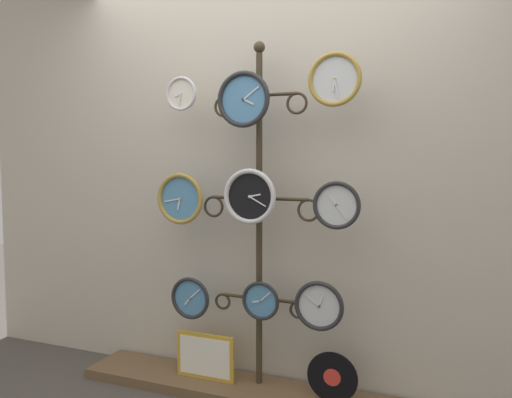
% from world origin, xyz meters
% --- Properties ---
extents(shop_wall, '(4.40, 0.04, 2.80)m').
position_xyz_m(shop_wall, '(0.00, 0.57, 1.40)').
color(shop_wall, '#BCB2A3').
rests_on(shop_wall, ground_plane).
extents(low_shelf, '(2.20, 0.36, 0.06)m').
position_xyz_m(low_shelf, '(0.00, 0.35, 0.03)').
color(low_shelf, brown).
rests_on(low_shelf, ground_plane).
extents(display_stand, '(0.73, 0.37, 2.06)m').
position_xyz_m(display_stand, '(-0.00, 0.41, 0.73)').
color(display_stand, '#382D1E').
rests_on(display_stand, ground_plane).
extents(clock_top_left, '(0.20, 0.04, 0.20)m').
position_xyz_m(clock_top_left, '(-0.47, 0.34, 1.78)').
color(clock_top_left, silver).
extents(clock_top_center, '(0.32, 0.04, 0.32)m').
position_xyz_m(clock_top_center, '(-0.05, 0.30, 1.73)').
color(clock_top_center, '#4C84B2').
extents(clock_top_right, '(0.29, 0.04, 0.29)m').
position_xyz_m(clock_top_right, '(0.46, 0.32, 1.81)').
color(clock_top_right, silver).
extents(clock_middle_left, '(0.31, 0.04, 0.31)m').
position_xyz_m(clock_middle_left, '(-0.48, 0.33, 1.16)').
color(clock_middle_left, '#4C84B2').
extents(clock_middle_center, '(0.31, 0.04, 0.31)m').
position_xyz_m(clock_middle_center, '(-0.01, 0.29, 1.19)').
color(clock_middle_center, black).
extents(clock_middle_right, '(0.26, 0.04, 0.26)m').
position_xyz_m(clock_middle_right, '(0.48, 0.33, 1.15)').
color(clock_middle_right, silver).
extents(clock_bottom_left, '(0.26, 0.04, 0.26)m').
position_xyz_m(clock_bottom_left, '(-0.41, 0.32, 0.56)').
color(clock_bottom_left, '#4C84B2').
extents(clock_bottom_center, '(0.23, 0.04, 0.23)m').
position_xyz_m(clock_bottom_center, '(0.04, 0.33, 0.58)').
color(clock_bottom_center, '#4C84B2').
extents(clock_bottom_right, '(0.28, 0.04, 0.28)m').
position_xyz_m(clock_bottom_right, '(0.38, 0.33, 0.59)').
color(clock_bottom_right, silver).
extents(vinyl_record, '(0.28, 0.01, 0.28)m').
position_xyz_m(vinyl_record, '(0.46, 0.33, 0.20)').
color(vinyl_record, black).
rests_on(vinyl_record, low_shelf).
extents(picture_frame, '(0.38, 0.02, 0.28)m').
position_xyz_m(picture_frame, '(-0.32, 0.34, 0.20)').
color(picture_frame, gold).
rests_on(picture_frame, low_shelf).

